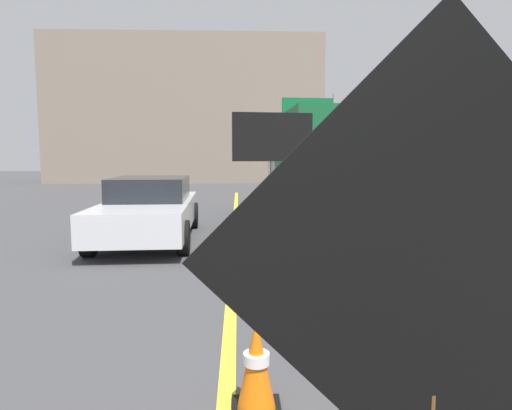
{
  "coord_description": "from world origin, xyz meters",
  "views": [
    {
      "loc": [
        0.1,
        1.25,
        1.84
      ],
      "look_at": [
        0.3,
        6.22,
        1.3
      ],
      "focal_mm": 31.2,
      "sensor_mm": 36.0,
      "label": 1
    }
  ],
  "objects": [
    {
      "name": "arrow_board_trailer",
      "position": [
        0.78,
        10.07,
        0.48
      ],
      "size": [
        1.6,
        1.92,
        2.7
      ],
      "color": "orange",
      "rests_on": "ground"
    },
    {
      "name": "far_building_block",
      "position": [
        -3.64,
        35.05,
        5.1
      ],
      "size": [
        19.31,
        6.2,
        10.19
      ],
      "primitive_type": "cube",
      "color": "gray",
      "rests_on": "ground"
    },
    {
      "name": "box_truck",
      "position": [
        2.59,
        15.42,
        1.73
      ],
      "size": [
        2.72,
        7.19,
        3.13
      ],
      "color": "black",
      "rests_on": "ground"
    },
    {
      "name": "traffic_cone_near_sign",
      "position": [
        0.22,
        4.29,
        0.35
      ],
      "size": [
        0.36,
        0.36,
        0.7
      ],
      "color": "black",
      "rests_on": "ground"
    },
    {
      "name": "traffic_cone_mid_lane",
      "position": [
        0.42,
        7.49,
        0.3
      ],
      "size": [
        0.36,
        0.36,
        0.61
      ],
      "color": "black",
      "rests_on": "ground"
    },
    {
      "name": "lane_center_stripe",
      "position": [
        0.0,
        6.0,
        0.0
      ],
      "size": [
        0.14,
        36.0,
        0.01
      ],
      "primitive_type": "cube",
      "color": "yellow",
      "rests_on": "ground"
    },
    {
      "name": "roadwork_sign",
      "position": [
        0.74,
        2.63,
        1.47
      ],
      "size": [
        1.63,
        0.14,
        2.33
      ],
      "color": "#593819",
      "rests_on": "ground"
    },
    {
      "name": "pickup_car",
      "position": [
        -1.87,
        11.13,
        0.7
      ],
      "size": [
        2.11,
        4.96,
        1.38
      ],
      "color": "silver",
      "rests_on": "ground"
    },
    {
      "name": "highway_guide_sign",
      "position": [
        4.21,
        24.03,
        3.42
      ],
      "size": [
        2.78,
        0.32,
        5.0
      ],
      "color": "gray",
      "rests_on": "ground"
    }
  ]
}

